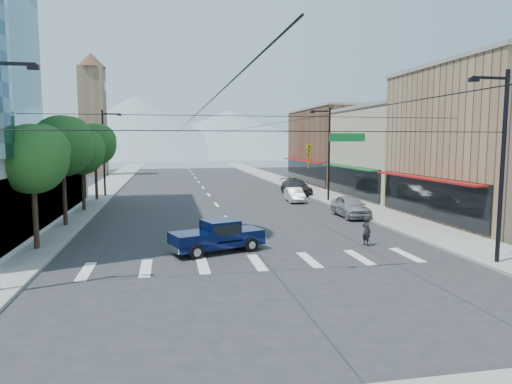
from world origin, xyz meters
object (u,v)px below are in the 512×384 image
Objects in this scene: pedestrian at (366,231)px; parked_car_near at (350,206)px; pickup_truck at (217,236)px; parked_car_mid at (294,195)px; parked_car_far at (296,187)px.

pedestrian is 9.72m from parked_car_near.
pickup_truck is 8.34m from pedestrian.
pedestrian is 0.34× the size of parked_car_near.
parked_car_mid is at bearing 43.54° from pickup_truck.
parked_car_mid is (9.46, 18.61, -0.20)m from pickup_truck.
parked_car_mid is (1.12, 18.67, -0.14)m from pedestrian.
pedestrian is at bearing -106.02° from parked_car_near.
pedestrian reaches higher than parked_car_mid.
parked_car_far is at bearing 77.37° from parked_car_mid.
pickup_truck reaches higher than pedestrian.
parked_car_far is at bearing 45.66° from pickup_truck.
pedestrian is 0.29× the size of parked_car_far.
parked_car_mid is 6.01m from parked_car_far.
pickup_truck is 14.55m from parked_car_near.
pedestrian is (8.34, -0.05, -0.06)m from pickup_truck.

